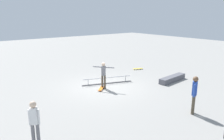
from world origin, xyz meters
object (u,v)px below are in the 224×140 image
at_px(grind_rail, 107,81).
at_px(skateboard_main, 101,88).
at_px(bystander_blue_shirt, 194,93).
at_px(bystander_white_shirt, 34,121).
at_px(loose_skateboard_yellow, 138,69).
at_px(skate_ledge, 172,79).
at_px(skater_main, 104,73).

bearing_deg(grind_rail, skateboard_main, 55.88).
bearing_deg(bystander_blue_shirt, grind_rail, 67.06).
height_order(bystander_white_shirt, loose_skateboard_yellow, bystander_white_shirt).
relative_size(skate_ledge, bystander_blue_shirt, 1.42).
distance_m(grind_rail, loose_skateboard_yellow, 4.43).
bearing_deg(skater_main, loose_skateboard_yellow, -103.87).
bearing_deg(loose_skateboard_yellow, grind_rail, 40.82).
distance_m(skater_main, skateboard_main, 0.90).
xyz_separation_m(bystander_white_shirt, bystander_blue_shirt, (-6.43, 1.77, 0.06)).
distance_m(skater_main, bystander_blue_shirt, 5.38).
relative_size(skate_ledge, skater_main, 1.52).
distance_m(skate_ledge, skateboard_main, 4.99).
xyz_separation_m(skater_main, skateboard_main, (0.24, 0.08, -0.86)).
xyz_separation_m(skateboard_main, loose_skateboard_yellow, (-5.17, -2.23, 0.00)).
bearing_deg(grind_rail, loose_skateboard_yellow, -141.12).
distance_m(bystander_white_shirt, loose_skateboard_yellow, 11.67).
distance_m(bystander_white_shirt, bystander_blue_shirt, 6.67).
xyz_separation_m(skater_main, bystander_blue_shirt, (-1.17, 5.25, 0.04)).
bearing_deg(bystander_blue_shirt, loose_skateboard_yellow, 36.13).
relative_size(skateboard_main, loose_skateboard_yellow, 0.89).
bearing_deg(bystander_blue_shirt, bystander_white_shirt, 137.66).
height_order(skateboard_main, bystander_blue_shirt, bystander_blue_shirt).
distance_m(grind_rail, skate_ledge, 4.38).
bearing_deg(loose_skateboard_yellow, skateboard_main, 44.51).
distance_m(skater_main, loose_skateboard_yellow, 5.44).
relative_size(bystander_white_shirt, loose_skateboard_yellow, 1.98).
xyz_separation_m(grind_rail, skateboard_main, (0.99, 0.74, -0.11)).
bearing_deg(skateboard_main, loose_skateboard_yellow, 161.00).
distance_m(grind_rail, skater_main, 1.25).
bearing_deg(skater_main, grind_rail, -86.41).
bearing_deg(bystander_white_shirt, skate_ledge, 42.47).
bearing_deg(loose_skateboard_yellow, bystander_blue_shirt, 84.24).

